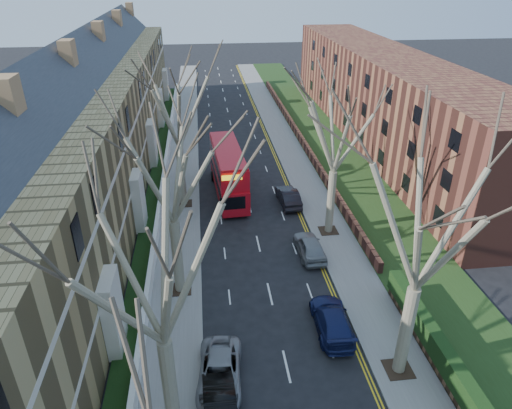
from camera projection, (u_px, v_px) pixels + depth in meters
name	position (u px, v px, depth m)	size (l,w,h in m)	color
pavement_left	(183.00, 158.00, 49.66)	(3.00, 102.00, 0.12)	slate
pavement_right	(291.00, 153.00, 50.94)	(3.00, 102.00, 0.12)	slate
terrace_left	(87.00, 137.00, 39.27)	(9.70, 78.00, 13.60)	olive
flats_right	(383.00, 97.00, 53.37)	(13.97, 54.00, 10.00)	brown
front_wall_left	(163.00, 185.00, 42.20)	(0.30, 78.00, 1.00)	white
grass_verge_right	(331.00, 150.00, 51.38)	(6.00, 102.00, 0.06)	#1E3513
tree_left_mid	(153.00, 255.00, 16.29)	(10.50, 10.50, 14.71)	#706850
tree_left_far	(168.00, 158.00, 25.22)	(10.15, 10.15, 14.22)	#706850
tree_left_dist	(175.00, 97.00, 35.60)	(10.50, 10.50, 14.71)	#706850
tree_right_mid	(431.00, 210.00, 19.26)	(10.50, 10.50, 14.71)	#706850
tree_right_far	(338.00, 118.00, 31.70)	(10.15, 10.15, 14.22)	#706850
double_decker_bus	(228.00, 173.00, 41.05)	(3.07, 10.34, 4.30)	#B50C17
car_left_far	(220.00, 372.00, 22.84)	(2.16, 4.69, 1.30)	gray
car_right_near	(332.00, 320.00, 26.11)	(1.95, 4.80, 1.39)	#151D4C
car_right_mid	(310.00, 246.00, 32.86)	(1.72, 4.27, 1.45)	gray
car_right_far	(288.00, 197.00, 39.93)	(1.51, 4.34, 1.43)	black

